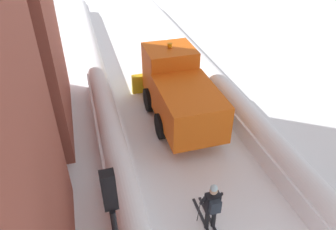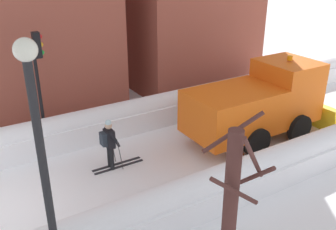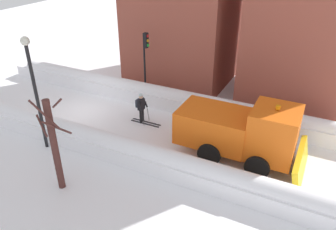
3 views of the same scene
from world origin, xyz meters
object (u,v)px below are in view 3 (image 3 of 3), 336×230
skier (141,106)px  traffic_light_pole (146,54)px  bare_tree_near (54,144)px  street_lamp (34,82)px  plow_truck (242,131)px

skier → traffic_light_pole: size_ratio=0.42×
traffic_light_pole → bare_tree_near: traffic_light_pole is taller
skier → street_lamp: size_ratio=0.32×
plow_truck → traffic_light_pole: size_ratio=1.40×
traffic_light_pole → bare_tree_near: (9.16, 1.09, -0.83)m
skier → plow_truck: bearing=81.7°
skier → bare_tree_near: bare_tree_near is taller
street_lamp → bare_tree_near: size_ratio=1.31×
street_lamp → bare_tree_near: bearing=54.7°
bare_tree_near → street_lamp: bearing=-125.3°
plow_truck → street_lamp: 9.79m
plow_truck → skier: 5.99m
plow_truck → street_lamp: street_lamp is taller
plow_truck → traffic_light_pole: traffic_light_pole is taller
plow_truck → bare_tree_near: (5.42, -6.11, 0.71)m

